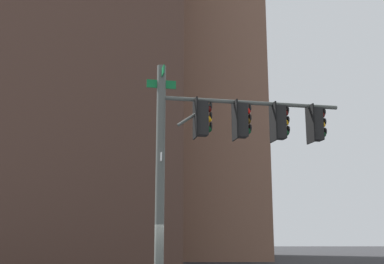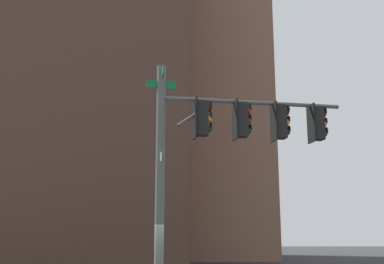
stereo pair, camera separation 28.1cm
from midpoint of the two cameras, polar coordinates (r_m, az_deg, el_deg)
name	(u,v)px [view 1 (the left image)]	position (r m, az deg, el deg)	size (l,w,h in m)	color
signal_pole_assembly	(223,143)	(13.92, 3.14, -1.26)	(1.58, 5.79, 7.02)	#4C514C
building_brick_nearside	(91,72)	(51.63, -12.03, 6.96)	(26.74, 19.24, 37.84)	#4C3328
building_brick_midblock	(191,62)	(56.78, -0.32, 8.22)	(18.68, 14.50, 44.05)	#845B47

